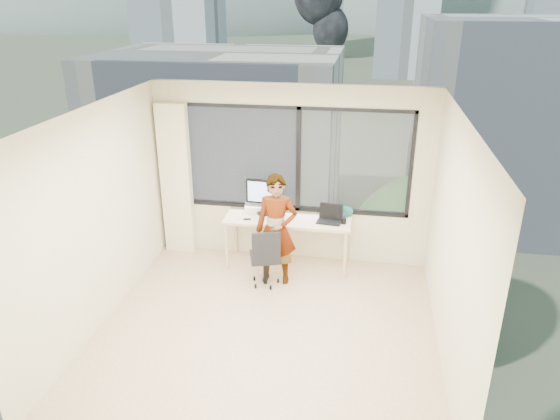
% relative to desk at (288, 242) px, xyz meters
% --- Properties ---
extents(floor, '(4.00, 4.00, 0.01)m').
position_rel_desk_xyz_m(floor, '(0.00, -1.66, -0.38)').
color(floor, '#D1B287').
rests_on(floor, ground).
extents(ceiling, '(4.00, 4.00, 0.01)m').
position_rel_desk_xyz_m(ceiling, '(0.00, -1.66, 2.23)').
color(ceiling, white).
rests_on(ceiling, ground).
extents(wall_front, '(4.00, 0.01, 2.60)m').
position_rel_desk_xyz_m(wall_front, '(0.00, -3.66, 0.93)').
color(wall_front, beige).
rests_on(wall_front, ground).
extents(wall_left, '(0.01, 4.00, 2.60)m').
position_rel_desk_xyz_m(wall_left, '(-2.00, -1.66, 0.93)').
color(wall_left, beige).
rests_on(wall_left, ground).
extents(wall_right, '(0.01, 4.00, 2.60)m').
position_rel_desk_xyz_m(wall_right, '(2.00, -1.66, 0.93)').
color(wall_right, beige).
rests_on(wall_right, ground).
extents(window_wall, '(3.30, 0.16, 1.55)m').
position_rel_desk_xyz_m(window_wall, '(0.05, 0.34, 1.15)').
color(window_wall, black).
rests_on(window_wall, ground).
extents(curtain, '(0.45, 0.14, 2.30)m').
position_rel_desk_xyz_m(curtain, '(-1.72, 0.22, 0.77)').
color(curtain, '#F7EFC1').
rests_on(curtain, floor).
extents(desk, '(1.80, 0.60, 0.75)m').
position_rel_desk_xyz_m(desk, '(0.00, 0.00, 0.00)').
color(desk, beige).
rests_on(desk, floor).
extents(chair, '(0.56, 0.56, 0.88)m').
position_rel_desk_xyz_m(chair, '(-0.22, -0.59, 0.06)').
color(chair, black).
rests_on(chair, floor).
extents(person, '(0.58, 0.39, 1.55)m').
position_rel_desk_xyz_m(person, '(-0.08, -0.47, 0.40)').
color(person, '#2D2D33').
rests_on(person, floor).
extents(monitor, '(0.54, 0.16, 0.53)m').
position_rel_desk_xyz_m(monitor, '(-0.37, 0.11, 0.64)').
color(monitor, black).
rests_on(monitor, desk).
extents(game_console, '(0.34, 0.30, 0.07)m').
position_rel_desk_xyz_m(game_console, '(-0.53, 0.23, 0.41)').
color(game_console, white).
rests_on(game_console, desk).
extents(laptop, '(0.37, 0.39, 0.22)m').
position_rel_desk_xyz_m(laptop, '(0.60, -0.04, 0.48)').
color(laptop, black).
rests_on(laptop, desk).
extents(cellphone, '(0.11, 0.07, 0.01)m').
position_rel_desk_xyz_m(cellphone, '(-0.56, -0.14, 0.38)').
color(cellphone, black).
rests_on(cellphone, desk).
extents(pen_cup, '(0.09, 0.09, 0.09)m').
position_rel_desk_xyz_m(pen_cup, '(0.80, -0.05, 0.42)').
color(pen_cup, black).
rests_on(pen_cup, desk).
extents(handbag, '(0.24, 0.13, 0.18)m').
position_rel_desk_xyz_m(handbag, '(0.80, 0.19, 0.47)').
color(handbag, '#0C4844').
rests_on(handbag, desk).
extents(exterior_ground, '(400.00, 400.00, 0.04)m').
position_rel_desk_xyz_m(exterior_ground, '(0.00, 118.34, -14.38)').
color(exterior_ground, '#515B3D').
rests_on(exterior_ground, ground).
extents(near_bldg_a, '(16.00, 12.00, 14.00)m').
position_rel_desk_xyz_m(near_bldg_a, '(-9.00, 28.34, -7.38)').
color(near_bldg_a, beige).
rests_on(near_bldg_a, exterior_ground).
extents(near_bldg_b, '(14.00, 13.00, 16.00)m').
position_rel_desk_xyz_m(near_bldg_b, '(12.00, 36.34, -6.38)').
color(near_bldg_b, silver).
rests_on(near_bldg_b, exterior_ground).
extents(far_tower_a, '(14.00, 14.00, 28.00)m').
position_rel_desk_xyz_m(far_tower_a, '(-35.00, 93.34, -0.38)').
color(far_tower_a, silver).
rests_on(far_tower_a, exterior_ground).
extents(far_tower_b, '(13.00, 13.00, 30.00)m').
position_rel_desk_xyz_m(far_tower_b, '(8.00, 118.34, 0.62)').
color(far_tower_b, silver).
rests_on(far_tower_b, exterior_ground).
extents(far_tower_c, '(15.00, 15.00, 26.00)m').
position_rel_desk_xyz_m(far_tower_c, '(45.00, 138.34, -1.38)').
color(far_tower_c, silver).
rests_on(far_tower_c, exterior_ground).
extents(far_tower_d, '(16.00, 14.00, 22.00)m').
position_rel_desk_xyz_m(far_tower_d, '(-60.00, 148.34, -3.38)').
color(far_tower_d, silver).
rests_on(far_tower_d, exterior_ground).
extents(hill_a, '(288.00, 216.00, 90.00)m').
position_rel_desk_xyz_m(hill_a, '(-120.00, 318.34, -14.38)').
color(hill_a, slate).
rests_on(hill_a, exterior_ground).
extents(hill_b, '(300.00, 220.00, 96.00)m').
position_rel_desk_xyz_m(hill_b, '(100.00, 318.34, -14.38)').
color(hill_b, slate).
rests_on(hill_b, exterior_ground).
extents(tree_a, '(7.00, 7.00, 8.00)m').
position_rel_desk_xyz_m(tree_a, '(-16.00, 20.34, -10.38)').
color(tree_a, '#244717').
rests_on(tree_a, exterior_ground).
extents(tree_b, '(7.60, 7.60, 9.00)m').
position_rel_desk_xyz_m(tree_b, '(4.00, 16.34, -9.88)').
color(tree_b, '#244717').
rests_on(tree_b, exterior_ground).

